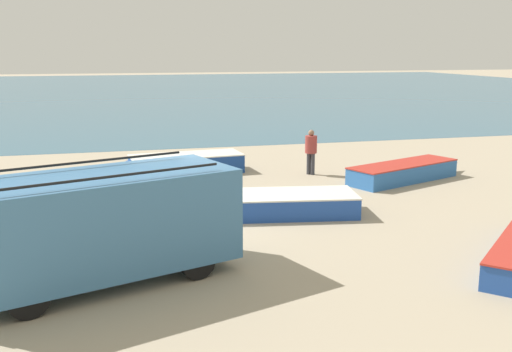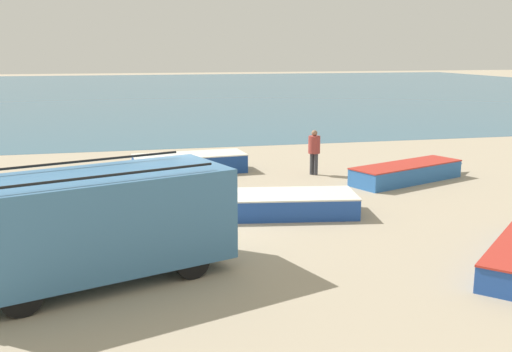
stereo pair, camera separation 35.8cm
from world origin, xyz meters
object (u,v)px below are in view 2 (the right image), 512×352
at_px(fishing_rowboat_1, 410,172).
at_px(fishing_rowboat_2, 275,204).
at_px(fisherman_2, 314,148).
at_px(fishing_rowboat_4, 185,164).
at_px(parked_van, 93,222).
at_px(fishing_rowboat_0, 45,197).

distance_m(fishing_rowboat_1, fishing_rowboat_2, 6.44).
bearing_deg(fisherman_2, fishing_rowboat_4, 119.85).
xyz_separation_m(fishing_rowboat_1, fisherman_2, (-2.91, 1.71, 0.66)).
bearing_deg(fishing_rowboat_4, fishing_rowboat_1, 152.09).
relative_size(parked_van, fishing_rowboat_0, 1.21).
xyz_separation_m(parked_van, fishing_rowboat_1, (10.27, 6.88, -0.87)).
bearing_deg(fisherman_2, fishing_rowboat_1, -73.38).
relative_size(parked_van, fishing_rowboat_4, 1.13).
height_order(parked_van, fishing_rowboat_0, parked_van).
xyz_separation_m(fishing_rowboat_4, fisherman_2, (4.48, -1.39, 0.63)).
xyz_separation_m(fishing_rowboat_1, fishing_rowboat_4, (-7.39, 3.10, 0.03)).
bearing_deg(fishing_rowboat_2, parked_van, 48.09).
bearing_deg(parked_van, fisherman_2, -149.82).
bearing_deg(parked_van, fishing_rowboat_1, -165.41).
distance_m(fishing_rowboat_0, fishing_rowboat_2, 6.62).
relative_size(parked_van, fisherman_2, 3.48).
distance_m(parked_van, fishing_rowboat_2, 6.03).
xyz_separation_m(fishing_rowboat_2, fisherman_2, (2.74, 4.81, 0.67)).
relative_size(fishing_rowboat_2, fishing_rowboat_4, 1.03).
xyz_separation_m(parked_van, fishing_rowboat_2, (4.62, 3.77, -0.88)).
bearing_deg(fishing_rowboat_0, parked_van, -3.96).
bearing_deg(fishing_rowboat_1, parked_van, -168.17).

